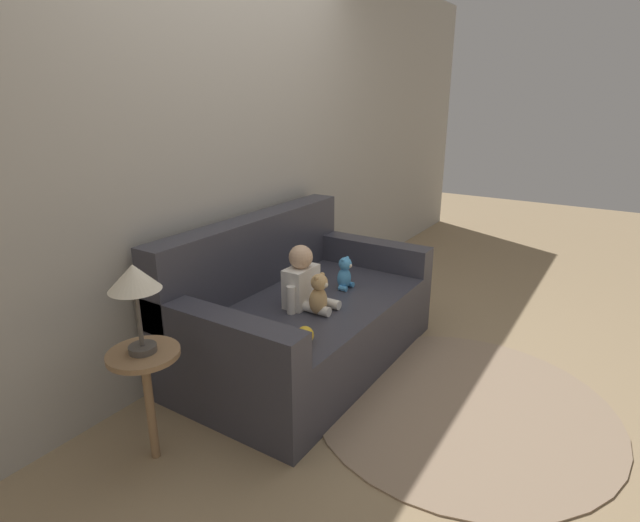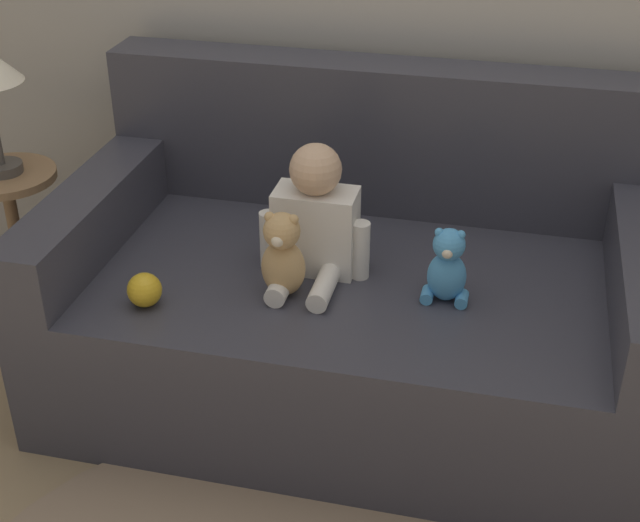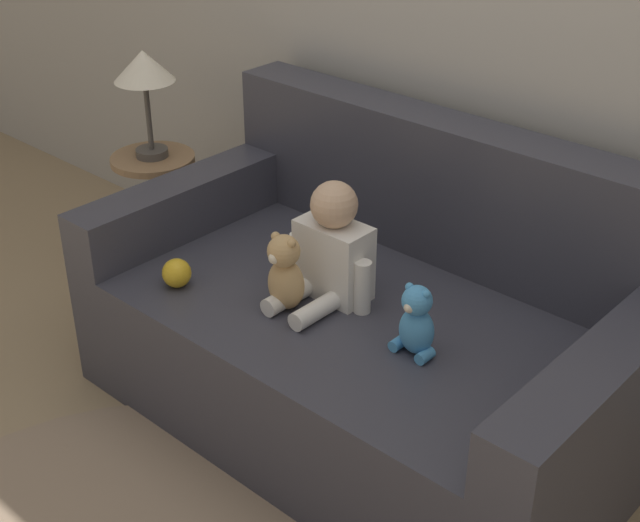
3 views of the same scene
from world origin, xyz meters
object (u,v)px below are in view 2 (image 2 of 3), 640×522
at_px(couch, 358,293).
at_px(teddy_bear_brown, 283,255).
at_px(plush_toy_side, 447,267).
at_px(toy_ball, 144,290).
at_px(person_baby, 314,222).

distance_m(couch, teddy_bear_brown, 0.38).
xyz_separation_m(couch, plush_toy_side, (0.26, -0.18, 0.22)).
relative_size(couch, toy_ball, 18.56).
bearing_deg(plush_toy_side, teddy_bear_brown, -170.23).
distance_m(teddy_bear_brown, plush_toy_side, 0.43).
bearing_deg(couch, person_baby, -133.77).
relative_size(couch, person_baby, 4.56).
xyz_separation_m(couch, teddy_bear_brown, (-0.15, -0.25, 0.25)).
bearing_deg(plush_toy_side, person_baby, 169.62).
bearing_deg(person_baby, teddy_bear_brown, -109.88).
bearing_deg(teddy_bear_brown, person_baby, 70.12).
height_order(couch, plush_toy_side, couch).
xyz_separation_m(couch, person_baby, (-0.10, -0.11, 0.28)).
relative_size(couch, teddy_bear_brown, 6.94).
height_order(person_baby, teddy_bear_brown, person_baby).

